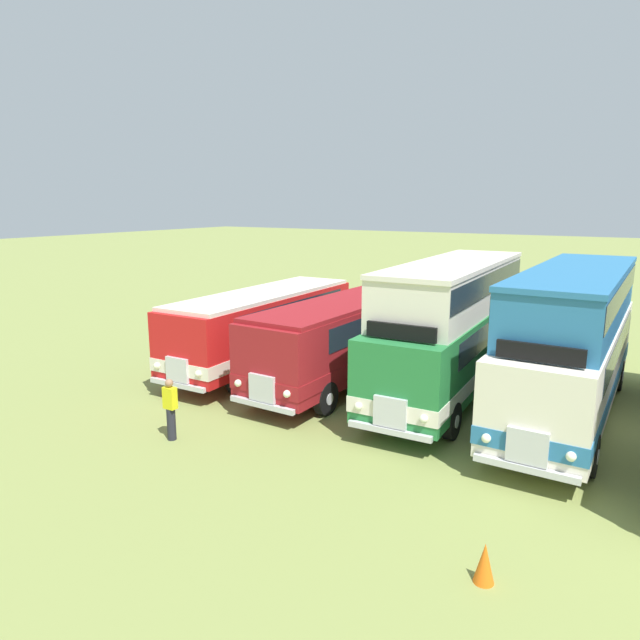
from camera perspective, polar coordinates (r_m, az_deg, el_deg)
The scene contains 7 objects.
ground_plane at distance 18.65m, azimuth 28.95°, elevation -9.75°, with size 200.00×200.00×0.00m, color olive.
bus_first_in_row at distance 22.24m, azimuth -5.57°, elevation -0.27°, with size 2.73×9.75×2.99m.
bus_second_in_row at distance 20.25m, azimuth 2.70°, elevation -1.42°, with size 2.83×9.81×2.99m.
bus_third_in_row at distance 19.15m, azimuth 13.14°, elevation -0.30°, with size 2.84×10.34×4.49m.
bus_fourth_in_row at distance 18.39m, azimuth 24.08°, elevation -1.51°, with size 2.72×11.01×4.49m.
cone_mid_row at distance 10.83m, azimuth 16.26°, elevation -22.48°, with size 0.36×0.36×0.73m, color orange.
marshal_person at distance 16.03m, azimuth -14.85°, elevation -8.66°, with size 0.36×0.24×1.73m.
Camera 1 is at (0.17, -17.52, 6.39)m, focal length 31.71 mm.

